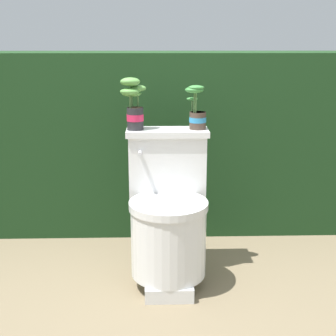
{
  "coord_description": "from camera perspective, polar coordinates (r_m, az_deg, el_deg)",
  "views": [
    {
      "loc": [
        -0.0,
        -2.11,
        1.19
      ],
      "look_at": [
        0.06,
        0.11,
        0.58
      ],
      "focal_mm": 50.0,
      "sensor_mm": 36.0,
      "label": 1
    }
  ],
  "objects": [
    {
      "name": "hedge_backdrop",
      "position": [
        3.1,
        -1.57,
        3.57
      ],
      "size": [
        4.34,
        0.65,
        1.12
      ],
      "color": "#193819",
      "rests_on": "ground"
    },
    {
      "name": "potted_plant_midleft",
      "position": [
        2.36,
        3.55,
        6.87
      ],
      "size": [
        0.11,
        0.09,
        0.22
      ],
      "color": "#47382D",
      "rests_on": "toilet"
    },
    {
      "name": "toilet",
      "position": [
        2.34,
        0.03,
        -6.17
      ],
      "size": [
        0.41,
        0.49,
        0.76
      ],
      "color": "silver",
      "rests_on": "ground"
    },
    {
      "name": "potted_plant_left",
      "position": [
        2.34,
        -4.19,
        7.71
      ],
      "size": [
        0.13,
        0.1,
        0.26
      ],
      "color": "#262628",
      "rests_on": "toilet"
    },
    {
      "name": "ground_plane",
      "position": [
        2.42,
        -1.43,
        -14.09
      ],
      "size": [
        12.0,
        12.0,
        0.0
      ],
      "primitive_type": "plane",
      "color": "#75664C"
    }
  ]
}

